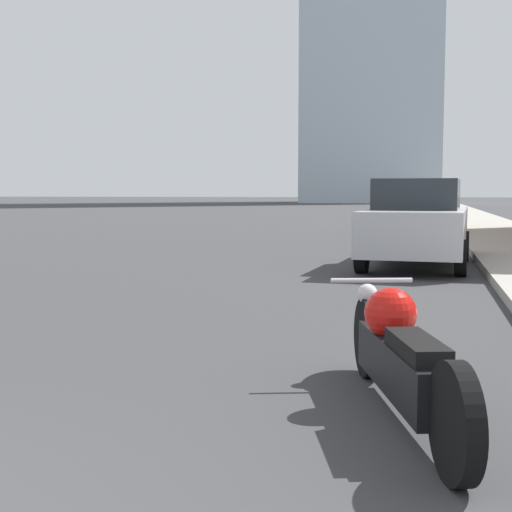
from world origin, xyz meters
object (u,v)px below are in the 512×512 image
parked_car_yellow (416,210)px  parked_car_blue (420,204)px  parked_car_silver (417,223)px  motorcycle (400,356)px

parked_car_yellow → parked_car_blue: (0.07, 12.39, -0.01)m
parked_car_silver → parked_car_blue: parked_car_silver is taller
motorcycle → parked_car_yellow: parked_car_yellow is taller
parked_car_yellow → parked_car_blue: size_ratio=1.08×
motorcycle → parked_car_silver: size_ratio=0.56×
parked_car_silver → parked_car_blue: (-0.08, 23.99, -0.05)m
parked_car_silver → parked_car_yellow: bearing=94.7°
parked_car_blue → parked_car_yellow: bearing=-84.6°
motorcycle → parked_car_blue: (-0.07, 33.42, 0.40)m
motorcycle → parked_car_silver: parked_car_silver is taller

